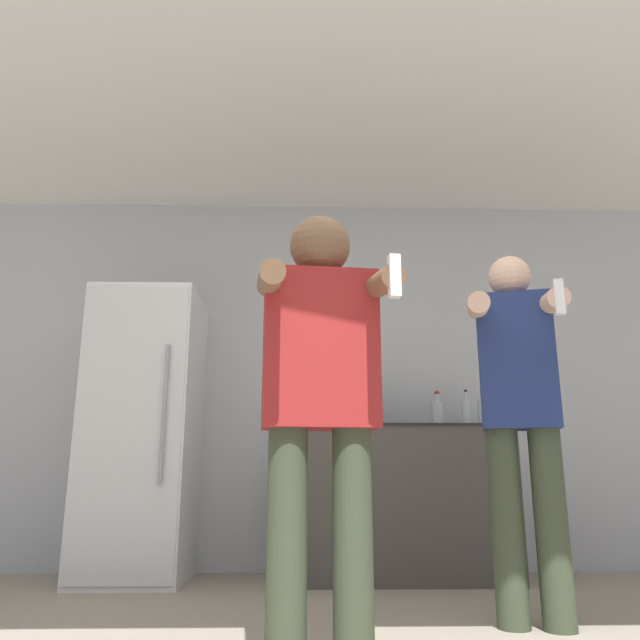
% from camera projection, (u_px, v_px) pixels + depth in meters
% --- Properties ---
extents(wall_back, '(7.00, 0.06, 2.55)m').
position_uv_depth(wall_back, '(319.00, 377.00, 4.35)').
color(wall_back, '#B2B7BC').
rests_on(wall_back, ground_plane).
extents(ceiling_slab, '(7.00, 3.25, 0.05)m').
position_uv_depth(ceiling_slab, '(326.00, 95.00, 3.32)').
color(ceiling_slab, silver).
rests_on(ceiling_slab, wall_back).
extents(refrigerator, '(0.62, 0.74, 1.73)m').
position_uv_depth(refrigerator, '(144.00, 432.00, 3.85)').
color(refrigerator, white).
rests_on(refrigerator, ground_plane).
extents(counter, '(1.35, 0.66, 0.90)m').
position_uv_depth(counter, '(399.00, 501.00, 3.83)').
color(counter, '#47423D').
rests_on(counter, ground_plane).
extents(bottle_amber_bourbon, '(0.07, 0.07, 0.34)m').
position_uv_depth(bottle_amber_bourbon, '(333.00, 406.00, 4.04)').
color(bottle_amber_bourbon, black).
rests_on(bottle_amber_bourbon, counter).
extents(bottle_dark_rum, '(0.08, 0.08, 0.33)m').
position_uv_depth(bottle_dark_rum, '(375.00, 407.00, 4.04)').
color(bottle_dark_rum, '#194723').
rests_on(bottle_dark_rum, counter).
extents(bottle_green_wine, '(0.07, 0.07, 0.29)m').
position_uv_depth(bottle_green_wine, '(483.00, 412.00, 4.06)').
color(bottle_green_wine, silver).
rests_on(bottle_green_wine, counter).
extents(bottle_clear_vodka, '(0.08, 0.08, 0.24)m').
position_uv_depth(bottle_clear_vodka, '(438.00, 413.00, 4.05)').
color(bottle_clear_vodka, silver).
rests_on(bottle_clear_vodka, counter).
extents(bottle_short_whiskey, '(0.06, 0.06, 0.25)m').
position_uv_depth(bottle_short_whiskey, '(467.00, 413.00, 4.05)').
color(bottle_short_whiskey, silver).
rests_on(bottle_short_whiskey, counter).
extents(person_woman_foreground, '(0.50, 0.50, 1.56)m').
position_uv_depth(person_woman_foreground, '(320.00, 389.00, 2.21)').
color(person_woman_foreground, '#38422D').
rests_on(person_woman_foreground, ground_plane).
extents(person_man_side, '(0.48, 0.55, 1.59)m').
position_uv_depth(person_man_side, '(520.00, 406.00, 2.70)').
color(person_man_side, '#38422D').
rests_on(person_man_side, ground_plane).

